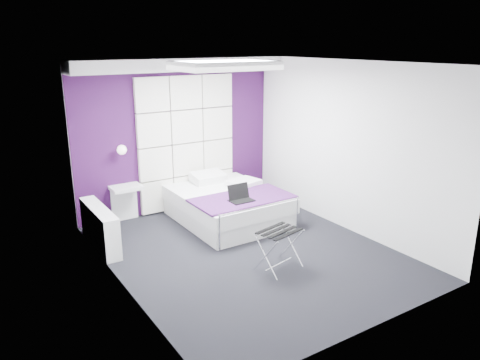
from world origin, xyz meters
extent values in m
plane|color=black|center=(0.00, 0.00, 0.00)|extent=(4.40, 4.40, 0.00)
plane|color=white|center=(0.00, 0.00, 2.60)|extent=(4.40, 4.40, 0.00)
plane|color=white|center=(0.00, 2.20, 1.30)|extent=(3.60, 0.00, 3.60)
plane|color=white|center=(-1.80, 0.00, 1.30)|extent=(0.00, 4.40, 4.40)
plane|color=white|center=(1.80, 0.00, 1.30)|extent=(0.00, 4.40, 4.40)
cube|color=#330D3B|center=(0.00, 2.19, 1.30)|extent=(3.58, 0.02, 2.58)
cube|color=white|center=(0.00, 1.95, 2.50)|extent=(3.58, 0.50, 0.20)
sphere|color=white|center=(-1.05, 2.06, 1.22)|extent=(0.15, 0.15, 0.15)
cube|color=white|center=(-1.69, 1.30, 0.30)|extent=(0.22, 1.20, 0.60)
cube|color=white|center=(0.38, 1.19, 0.14)|extent=(1.46, 1.83, 0.27)
cube|color=white|center=(0.38, 1.19, 0.39)|extent=(1.50, 1.87, 0.23)
cube|color=#3C154D|center=(0.38, 0.73, 0.52)|extent=(1.56, 0.82, 0.03)
cube|color=white|center=(-1.03, 2.02, 0.60)|extent=(0.49, 0.38, 0.05)
cube|color=black|center=(0.06, -0.62, 0.53)|extent=(0.54, 0.40, 0.01)
cube|color=black|center=(0.28, 0.60, 0.54)|extent=(0.36, 0.25, 0.02)
cube|color=black|center=(0.28, 0.73, 0.67)|extent=(0.36, 0.01, 0.24)
camera|label=1|loc=(-3.37, -5.00, 2.86)|focal=35.00mm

